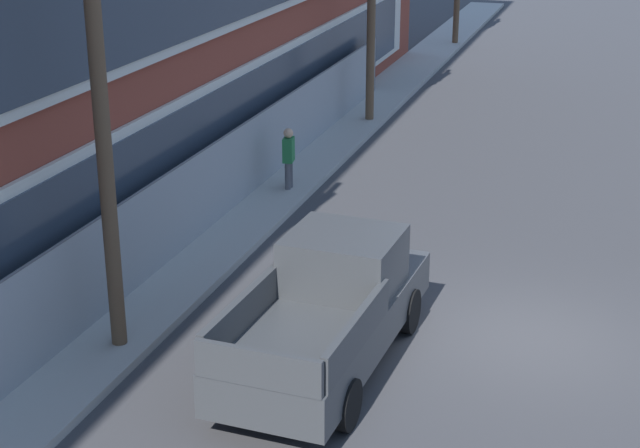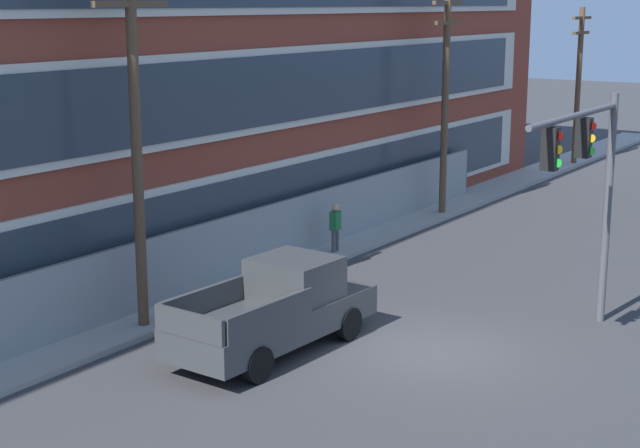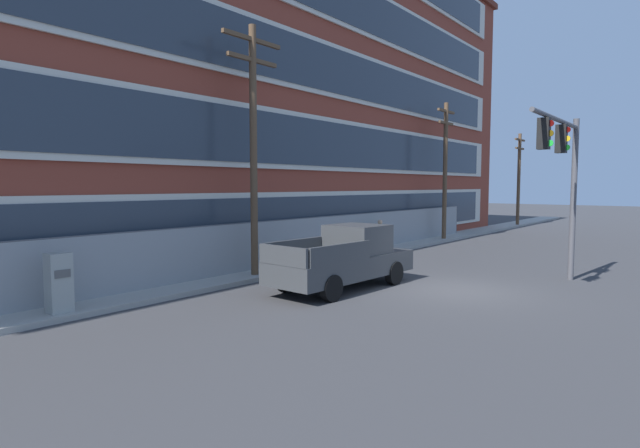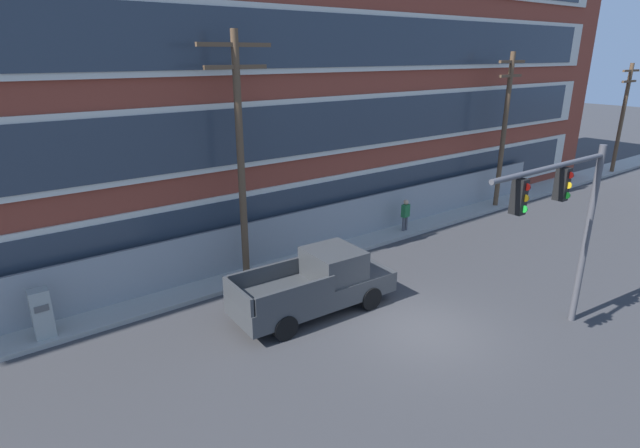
# 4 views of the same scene
# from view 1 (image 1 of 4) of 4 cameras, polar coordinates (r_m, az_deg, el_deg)

# --- Properties ---
(ground_plane) EXTENTS (160.00, 160.00, 0.00)m
(ground_plane) POSITION_cam_1_polar(r_m,az_deg,el_deg) (17.64, 12.09, -6.48)
(ground_plane) COLOR #38383A
(sidewalk_building_side) EXTENTS (80.00, 1.85, 0.16)m
(sidewalk_building_side) POSITION_cam_1_polar(r_m,az_deg,el_deg) (19.39, -8.81, -3.42)
(sidewalk_building_side) COLOR #9E9B93
(sidewalk_building_side) RESTS_ON ground
(chain_link_fence) EXTENTS (29.07, 0.06, 2.00)m
(chain_link_fence) POSITION_cam_1_polar(r_m,az_deg,el_deg) (21.36, -6.91, 1.69)
(chain_link_fence) COLOR gray
(chain_link_fence) RESTS_ON ground
(pickup_truck_dark_grey) EXTENTS (5.71, 2.26, 2.06)m
(pickup_truck_dark_grey) POSITION_cam_1_polar(r_m,az_deg,el_deg) (16.05, 0.61, -5.00)
(pickup_truck_dark_grey) COLOR #383A3D
(pickup_truck_dark_grey) RESTS_ON ground
(utility_pole_near_corner) EXTENTS (2.71, 0.26, 8.99)m
(utility_pole_near_corner) POSITION_cam_1_polar(r_m,az_deg,el_deg) (15.51, -12.86, 9.35)
(utility_pole_near_corner) COLOR brown
(utility_pole_near_corner) RESTS_ON ground
(pedestrian_near_cabinet) EXTENTS (0.43, 0.30, 1.69)m
(pedestrian_near_cabinet) POSITION_cam_1_polar(r_m,az_deg,el_deg) (24.11, -1.84, 3.94)
(pedestrian_near_cabinet) COLOR #4C4C51
(pedestrian_near_cabinet) RESTS_ON ground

